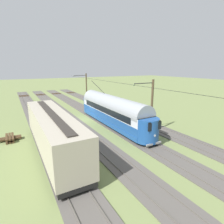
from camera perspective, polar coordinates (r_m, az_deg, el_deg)
ground_plane at (r=29.32m, az=-8.28°, el=-2.36°), size 220.00×220.00×0.00m
track_streetcar_siding at (r=32.53m, az=2.84°, el=-0.48°), size 2.80×80.00×0.18m
track_adjacent_siding at (r=30.42m, az=-4.49°, el=-1.54°), size 2.80×80.00×0.18m
track_third_siding at (r=28.90m, az=-12.74°, el=-2.70°), size 2.80×80.00×0.18m
track_outer_siding at (r=28.04m, az=-21.72°, el=-3.90°), size 2.80×80.00×0.18m
vintage_streetcar at (r=25.65m, az=0.02°, el=0.64°), size 2.65×17.81×5.76m
boxcar_adjacent at (r=18.50m, az=-18.17°, el=-5.80°), size 2.96×14.90×3.85m
catenary_pole_foreground at (r=41.60m, az=-8.15°, el=7.50°), size 3.00×0.28×6.76m
catenary_pole_mid_near at (r=22.84m, az=12.25°, el=1.93°), size 3.00×0.28×6.76m
overhead_wire_run at (r=21.42m, az=5.83°, el=8.61°), size 2.80×47.76×0.18m
switch_stand at (r=40.36m, az=-2.19°, el=3.35°), size 0.50×0.30×1.24m
spare_tie_stack at (r=24.03m, az=-29.47°, el=-7.17°), size 2.40×2.40×0.54m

